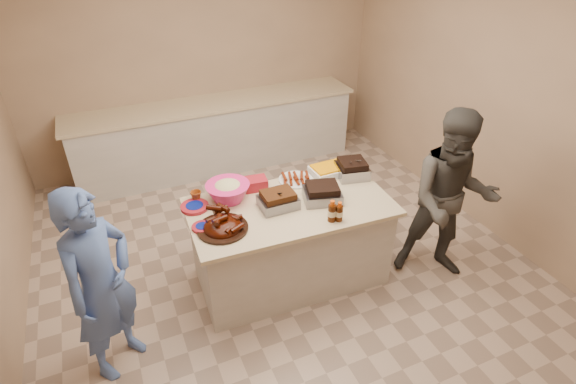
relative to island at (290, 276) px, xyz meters
name	(u,v)px	position (x,y,z in m)	size (l,w,h in m)	color
room	(285,267)	(0.01, 0.14, 0.00)	(4.50, 5.00, 2.70)	tan
back_counter	(217,135)	(0.01, 2.34, 0.45)	(3.60, 0.64, 0.90)	beige
island	(290,276)	(0.00, 0.00, 0.00)	(1.71, 0.90, 0.81)	beige
rib_platter	(223,229)	(-0.62, -0.10, 0.81)	(0.40, 0.40, 0.16)	#390D02
pulled_pork_tray	(278,207)	(-0.11, 0.01, 0.81)	(0.31, 0.23, 0.09)	#47230F
brisket_tray	(322,200)	(0.28, -0.04, 0.81)	(0.31, 0.26, 0.09)	black
roasting_pan	(351,176)	(0.72, 0.21, 0.81)	(0.27, 0.27, 0.11)	gray
coleslaw_bowl	(229,200)	(-0.45, 0.29, 0.81)	(0.38, 0.38, 0.26)	#E1267A
sausage_plate	(296,180)	(0.21, 0.35, 0.81)	(0.32, 0.32, 0.05)	silver
mac_cheese_dish	(328,174)	(0.54, 0.33, 0.81)	(0.33, 0.24, 0.09)	#FFA802
bbq_bottle_a	(339,220)	(0.27, -0.36, 0.81)	(0.06, 0.06, 0.17)	#3B1704
bbq_bottle_b	(331,221)	(0.21, -0.34, 0.81)	(0.06, 0.06, 0.19)	#3B1704
mustard_bottle	(278,199)	(-0.06, 0.13, 0.81)	(0.04, 0.04, 0.11)	yellow
sauce_bowl	(280,192)	(0.00, 0.22, 0.81)	(0.13, 0.04, 0.13)	silver
plate_stack_large	(195,208)	(-0.75, 0.28, 0.81)	(0.23, 0.23, 0.03)	maroon
plate_stack_small	(202,228)	(-0.76, -0.02, 0.81)	(0.16, 0.16, 0.02)	maroon
plastic_cup	(197,200)	(-0.71, 0.39, 0.81)	(0.09, 0.09, 0.09)	#964917
basket_stack	(256,189)	(-0.18, 0.36, 0.81)	(0.20, 0.15, 0.10)	maroon
guest_blue	(124,358)	(-1.54, -0.32, 0.00)	(0.56, 1.53, 0.37)	#4967AC
guest_gray	(434,269)	(1.31, -0.46, 0.00)	(0.78, 1.61, 0.61)	#43413C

